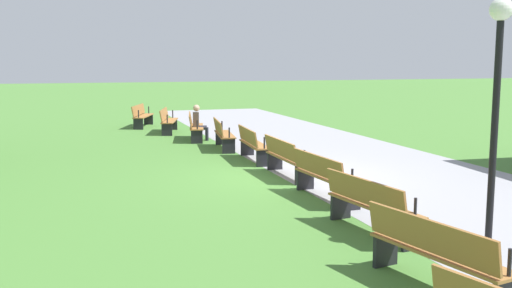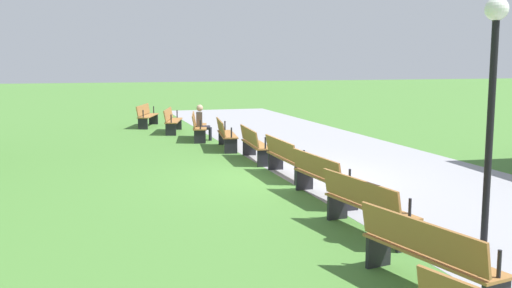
% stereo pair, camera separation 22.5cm
% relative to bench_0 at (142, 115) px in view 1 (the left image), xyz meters
% --- Properties ---
extents(ground_plane, '(120.00, 120.00, 0.00)m').
position_rel_bench_0_xyz_m(ground_plane, '(11.41, 2.01, -0.48)').
color(ground_plane, '#477A33').
extents(path_paving, '(37.54, 5.33, 0.01)m').
position_rel_bench_0_xyz_m(path_paving, '(11.41, 4.50, -0.48)').
color(path_paving, '#939399').
rests_on(path_paving, ground).
extents(bench_0, '(2.02, 1.10, 0.89)m').
position_rel_bench_0_xyz_m(bench_0, '(0.00, 0.00, 0.00)').
color(bench_0, '#996633').
rests_on(bench_0, ground).
extents(bench_1, '(2.03, 0.98, 0.89)m').
position_rel_bench_0_xyz_m(bench_1, '(2.22, 0.70, 0.00)').
color(bench_1, '#996633').
rests_on(bench_1, ground).
extents(bench_2, '(2.03, 0.86, 0.89)m').
position_rel_bench_0_xyz_m(bench_2, '(4.48, 1.24, 0.00)').
color(bench_2, '#996633').
rests_on(bench_2, ground).
extents(bench_3, '(2.02, 0.74, 0.89)m').
position_rel_bench_0_xyz_m(bench_3, '(6.77, 1.63, 0.00)').
color(bench_3, '#996633').
rests_on(bench_3, ground).
extents(bench_4, '(2.01, 0.61, 0.89)m').
position_rel_bench_0_xyz_m(bench_4, '(9.09, 1.86, 0.00)').
color(bench_4, '#996633').
rests_on(bench_4, ground).
extents(bench_5, '(1.98, 0.47, 0.89)m').
position_rel_bench_0_xyz_m(bench_5, '(11.41, 1.94, 0.00)').
color(bench_5, '#996633').
rests_on(bench_5, ground).
extents(bench_6, '(2.01, 0.61, 0.89)m').
position_rel_bench_0_xyz_m(bench_6, '(13.74, 1.86, 0.00)').
color(bench_6, '#996633').
rests_on(bench_6, ground).
extents(bench_7, '(2.02, 0.74, 0.89)m').
position_rel_bench_0_xyz_m(bench_7, '(16.05, 1.63, 0.00)').
color(bench_7, '#996633').
rests_on(bench_7, ground).
extents(bench_8, '(2.03, 0.86, 0.89)m').
position_rel_bench_0_xyz_m(bench_8, '(18.35, 1.24, 0.00)').
color(bench_8, '#996633').
rests_on(bench_8, ground).
extents(person_seated, '(0.40, 0.57, 1.20)m').
position_rel_bench_0_xyz_m(person_seated, '(4.64, 1.35, 0.16)').
color(person_seated, '#4C4238').
rests_on(person_seated, ground).
extents(lamp_post, '(0.32, 0.32, 3.53)m').
position_rel_bench_0_xyz_m(lamp_post, '(17.19, 2.92, 2.02)').
color(lamp_post, black).
rests_on(lamp_post, ground).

